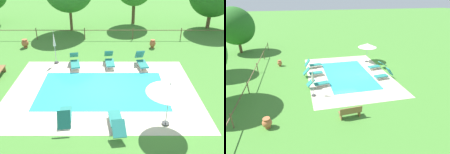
# 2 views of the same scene
# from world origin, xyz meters

# --- Properties ---
(ground_plane) EXTENTS (160.00, 160.00, 0.00)m
(ground_plane) POSITION_xyz_m (0.00, 0.00, 0.00)
(ground_plane) COLOR #478433
(pool_deck_paving) EXTENTS (11.05, 8.00, 0.01)m
(pool_deck_paving) POSITION_xyz_m (0.00, 0.00, 0.00)
(pool_deck_paving) COLOR beige
(pool_deck_paving) RESTS_ON ground
(swimming_pool_water) EXTENTS (7.45, 4.40, 0.01)m
(swimming_pool_water) POSITION_xyz_m (0.00, 0.00, 0.01)
(swimming_pool_water) COLOR #2DB7C6
(swimming_pool_water) RESTS_ON ground
(pool_coping_rim) EXTENTS (7.93, 4.88, 0.01)m
(pool_coping_rim) POSITION_xyz_m (0.00, 0.00, 0.01)
(pool_coping_rim) COLOR beige
(pool_coping_rim) RESTS_ON ground
(sun_lounger_north_near_steps) EXTENTS (0.79, 1.98, 0.93)m
(sun_lounger_north_near_steps) POSITION_xyz_m (0.41, 3.44, 0.38)
(sun_lounger_north_near_steps) COLOR #237A70
(sun_lounger_north_near_steps) RESTS_ON ground
(sun_lounger_north_mid) EXTENTS (0.87, 2.11, 0.77)m
(sun_lounger_north_mid) POSITION_xyz_m (0.79, -3.42, 0.36)
(sun_lounger_north_mid) COLOR #237A70
(sun_lounger_north_mid) RESTS_ON ground
(sun_lounger_north_far) EXTENTS (0.85, 1.89, 1.01)m
(sun_lounger_north_far) POSITION_xyz_m (2.67, 3.23, 0.40)
(sun_lounger_north_far) COLOR #237A70
(sun_lounger_north_far) RESTS_ON ground
(sun_lounger_north_end) EXTENTS (0.97, 2.04, 0.89)m
(sun_lounger_north_end) POSITION_xyz_m (-2.03, 3.23, 0.38)
(sun_lounger_north_end) COLOR #237A70
(sun_lounger_north_end) RESTS_ON ground
(sun_lounger_south_mid) EXTENTS (0.81, 1.87, 1.02)m
(sun_lounger_south_mid) POSITION_xyz_m (-1.66, -3.06, 0.40)
(sun_lounger_south_mid) COLOR #237A70
(sun_lounger_south_mid) RESTS_ON ground
(patio_umbrella_open_foreground) EXTENTS (2.13, 2.13, 2.27)m
(patio_umbrella_open_foreground) POSITION_xyz_m (3.15, -3.17, 2.01)
(patio_umbrella_open_foreground) COLOR #383838
(patio_umbrella_open_foreground) RESTS_ON ground
(patio_umbrella_closed_row_west) EXTENTS (0.32, 0.32, 2.41)m
(patio_umbrella_closed_row_west) POSITION_xyz_m (-3.46, 3.80, 1.51)
(patio_umbrella_closed_row_west) COLOR #383838
(patio_umbrella_closed_row_west) RESTS_ON ground
(terracotta_urn_near_fence) EXTENTS (0.50, 0.50, 0.68)m
(terracotta_urn_near_fence) POSITION_xyz_m (3.96, 6.86, 0.37)
(terracotta_urn_near_fence) COLOR #B7663D
(terracotta_urn_near_fence) RESTS_ON ground
(terracotta_urn_by_tree) EXTENTS (0.58, 0.58, 0.70)m
(terracotta_urn_by_tree) POSITION_xyz_m (-6.67, 6.91, 0.38)
(terracotta_urn_by_tree) COLOR #B7663D
(terracotta_urn_by_tree) RESTS_ON ground
(perimeter_fence) EXTENTS (21.83, 0.08, 1.05)m
(perimeter_fence) POSITION_xyz_m (0.29, 8.94, 0.71)
(perimeter_fence) COLOR brown
(perimeter_fence) RESTS_ON ground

